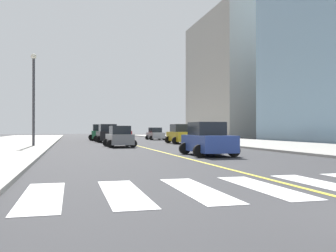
{
  "coord_description": "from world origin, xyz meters",
  "views": [
    {
      "loc": [
        -5.69,
        -4.8,
        1.5
      ],
      "look_at": [
        1.33,
        22.4,
        1.71
      ],
      "focal_mm": 40.3,
      "sensor_mm": 36.0,
      "label": 1
    }
  ],
  "objects": [
    {
      "name": "crosswalk_paint",
      "position": [
        0.0,
        4.0,
        0.01
      ],
      "size": [
        13.5,
        4.0,
        0.01
      ],
      "color": "silver",
      "rests_on": "ground"
    },
    {
      "name": "street_lamp",
      "position": [
        -8.6,
        27.19,
        4.52
      ],
      "size": [
        0.44,
        0.44,
        7.41
      ],
      "color": "#38383D",
      "rests_on": "sidewalk_kerb_west"
    },
    {
      "name": "sidewalk_kerb_east",
      "position": [
        12.2,
        20.0,
        0.07
      ],
      "size": [
        10.0,
        120.0,
        0.15
      ],
      "primitive_type": "cube",
      "color": "#9E9B93",
      "rests_on": "ground"
    },
    {
      "name": "car_blue_fourth",
      "position": [
        1.79,
        15.2,
        0.88
      ],
      "size": [
        2.63,
        4.21,
        1.88
      ],
      "rotation": [
        0.0,
        0.0,
        3.14
      ],
      "color": "#2D479E",
      "rests_on": "ground"
    },
    {
      "name": "car_green_sixth",
      "position": [
        -2.06,
        44.6,
        0.97
      ],
      "size": [
        2.98,
        4.69,
        2.07
      ],
      "rotation": [
        0.0,
        0.0,
        -0.03
      ],
      "color": "#236B42",
      "rests_on": "ground"
    },
    {
      "name": "car_gray_second",
      "position": [
        -1.8,
        26.28,
        0.82
      ],
      "size": [
        2.55,
        3.98,
        1.75
      ],
      "rotation": [
        0.0,
        0.0,
        0.05
      ],
      "color": "slate",
      "rests_on": "ground"
    },
    {
      "name": "car_silver_third",
      "position": [
        5.47,
        45.27,
        0.78
      ],
      "size": [
        2.43,
        3.81,
        1.67
      ],
      "rotation": [
        0.0,
        0.0,
        3.18
      ],
      "color": "#B7B7BC",
      "rests_on": "ground"
    },
    {
      "name": "lane_divider_paint",
      "position": [
        0.0,
        40.0,
        0.01
      ],
      "size": [
        0.16,
        80.0,
        0.01
      ],
      "primitive_type": "cube",
      "color": "yellow",
      "rests_on": "ground"
    },
    {
      "name": "car_red_nearest",
      "position": [
        2.09,
        52.76,
        0.9
      ],
      "size": [
        2.76,
        4.36,
        1.93
      ],
      "rotation": [
        0.0,
        0.0,
        3.16
      ],
      "color": "red",
      "rests_on": "ground"
    },
    {
      "name": "parking_garage_concrete",
      "position": [
        28.11,
        63.48,
        11.67
      ],
      "size": [
        18.0,
        24.0,
        23.34
      ],
      "primitive_type": "cube",
      "color": "#9E9B93",
      "rests_on": "ground"
    },
    {
      "name": "fire_hydrant",
      "position": [
        8.39,
        28.16,
        0.58
      ],
      "size": [
        0.26,
        0.26,
        0.89
      ],
      "color": "red",
      "rests_on": "sidewalk_kerb_east"
    },
    {
      "name": "car_yellow_seventh",
      "position": [
        5.15,
        31.82,
        0.92
      ],
      "size": [
        2.79,
        4.44,
        1.98
      ],
      "rotation": [
        0.0,
        0.0,
        3.15
      ],
      "color": "gold",
      "rests_on": "ground"
    },
    {
      "name": "car_black_fifth",
      "position": [
        -1.77,
        37.43,
        0.94
      ],
      "size": [
        2.91,
        4.57,
        2.01
      ],
      "rotation": [
        0.0,
        0.0,
        0.03
      ],
      "color": "black",
      "rests_on": "ground"
    }
  ]
}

